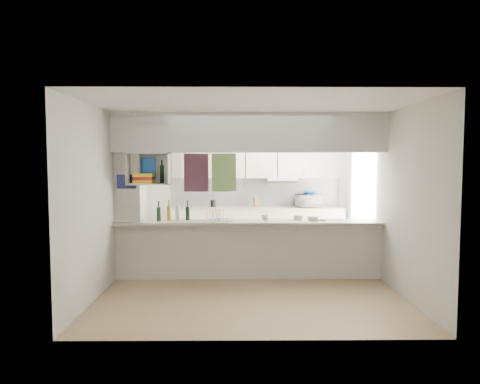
{
  "coord_description": "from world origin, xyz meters",
  "views": [
    {
      "loc": [
        -0.2,
        -6.72,
        1.85
      ],
      "look_at": [
        -0.14,
        0.5,
        1.35
      ],
      "focal_mm": 32.0,
      "sensor_mm": 36.0,
      "label": 1
    }
  ],
  "objects_px": {
    "microwave": "(309,201)",
    "wine_bottles": "(173,213)",
    "bowl": "(309,193)",
    "dish_rack": "(219,215)"
  },
  "relations": [
    {
      "from": "bowl",
      "to": "wine_bottles",
      "type": "bearing_deg",
      "value": -141.21
    },
    {
      "from": "dish_rack",
      "to": "wine_bottles",
      "type": "bearing_deg",
      "value": 178.06
    },
    {
      "from": "bowl",
      "to": "dish_rack",
      "type": "bearing_deg",
      "value": -131.09
    },
    {
      "from": "microwave",
      "to": "dish_rack",
      "type": "bearing_deg",
      "value": 36.1
    },
    {
      "from": "microwave",
      "to": "wine_bottles",
      "type": "height_order",
      "value": "wine_bottles"
    },
    {
      "from": "dish_rack",
      "to": "wine_bottles",
      "type": "relative_size",
      "value": 0.8
    },
    {
      "from": "microwave",
      "to": "bowl",
      "type": "bearing_deg",
      "value": 158.54
    },
    {
      "from": "microwave",
      "to": "bowl",
      "type": "height_order",
      "value": "bowl"
    },
    {
      "from": "bowl",
      "to": "microwave",
      "type": "bearing_deg",
      "value": 171.44
    },
    {
      "from": "microwave",
      "to": "wine_bottles",
      "type": "relative_size",
      "value": 0.93
    }
  ]
}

